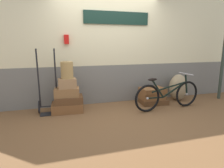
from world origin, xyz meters
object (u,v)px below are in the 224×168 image
at_px(suitcase_0, 67,107).
at_px(wicker_basket, 67,70).
at_px(suitcase_3, 67,83).
at_px(suitcase_5, 152,96).
at_px(luggage_trolley, 48,98).
at_px(suitcase_1, 69,100).
at_px(suitcase_4, 153,101).
at_px(suitcase_6, 152,90).
at_px(bicycle, 168,95).
at_px(suitcase_2, 67,92).
at_px(burlap_sack, 178,87).

xyz_separation_m(suitcase_0, wicker_basket, (0.03, -0.01, 0.81)).
bearing_deg(suitcase_0, suitcase_3, -47.38).
height_order(suitcase_5, luggage_trolley, luggage_trolley).
distance_m(suitcase_1, suitcase_5, 1.99).
distance_m(suitcase_0, suitcase_4, 2.07).
height_order(suitcase_6, bicycle, bicycle).
bearing_deg(suitcase_4, bicycle, -72.82).
bearing_deg(wicker_basket, suitcase_2, 173.76).
xyz_separation_m(suitcase_3, bicycle, (2.15, -0.44, -0.30)).
relative_size(suitcase_4, burlap_sack, 0.92).
bearing_deg(wicker_basket, luggage_trolley, 174.91).
xyz_separation_m(suitcase_5, suitcase_6, (0.00, -0.01, 0.14)).
relative_size(suitcase_1, burlap_sack, 0.86).
height_order(suitcase_4, burlap_sack, burlap_sack).
xyz_separation_m(suitcase_6, bicycle, (0.14, -0.44, -0.02)).
bearing_deg(suitcase_1, luggage_trolley, 178.75).
bearing_deg(suitcase_4, suitcase_5, -171.23).
bearing_deg(wicker_basket, burlap_sack, 1.95).
bearing_deg(suitcase_1, wicker_basket, -179.37).
distance_m(suitcase_0, suitcase_2, 0.34).
height_order(suitcase_5, burlap_sack, burlap_sack).
distance_m(suitcase_1, bicycle, 2.18).
xyz_separation_m(wicker_basket, bicycle, (2.14, -0.46, -0.58)).
relative_size(suitcase_4, wicker_basket, 1.78).
distance_m(suitcase_6, wicker_basket, 2.08).
height_order(suitcase_1, suitcase_3, suitcase_3).
relative_size(suitcase_0, suitcase_5, 1.14).
distance_m(suitcase_4, suitcase_6, 0.29).
xyz_separation_m(suitcase_0, suitcase_1, (0.04, -0.01, 0.17)).
xyz_separation_m(suitcase_1, suitcase_3, (-0.02, -0.01, 0.36)).
distance_m(suitcase_6, burlap_sack, 0.80).
xyz_separation_m(suitcase_2, luggage_trolley, (-0.38, 0.03, -0.12)).
bearing_deg(suitcase_4, suitcase_6, -152.62).
height_order(suitcase_0, suitcase_3, suitcase_3).
distance_m(suitcase_3, suitcase_5, 2.05).
height_order(suitcase_2, suitcase_3, suitcase_3).
xyz_separation_m(suitcase_2, bicycle, (2.17, -0.46, -0.11)).
bearing_deg(suitcase_0, suitcase_4, 2.79).
distance_m(suitcase_1, suitcase_3, 0.36).
height_order(wicker_basket, bicycle, wicker_basket).
bearing_deg(bicycle, luggage_trolley, 169.08).
height_order(suitcase_1, suitcase_2, suitcase_2).
distance_m(suitcase_0, suitcase_3, 0.53).
bearing_deg(bicycle, suitcase_1, 167.95).
bearing_deg(suitcase_6, suitcase_4, 21.35).
relative_size(suitcase_2, suitcase_4, 0.82).
relative_size(suitcase_1, luggage_trolley, 0.43).
bearing_deg(bicycle, suitcase_4, 102.98).
relative_size(wicker_basket, luggage_trolley, 0.26).
bearing_deg(wicker_basket, suitcase_4, 0.01).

